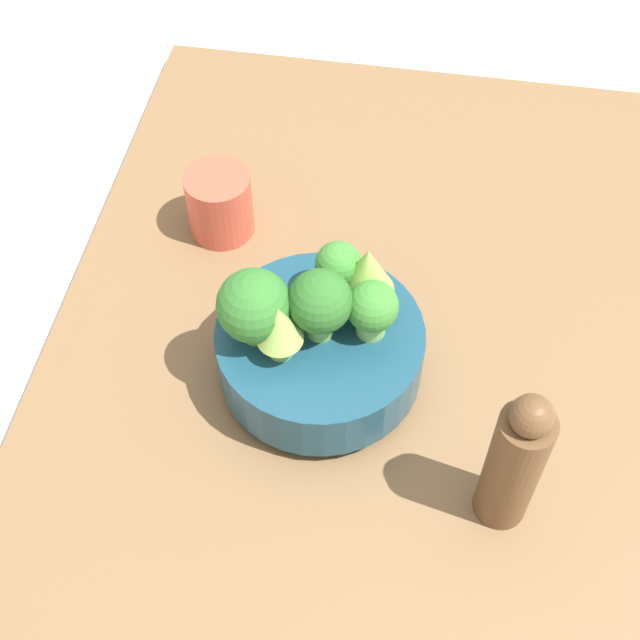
# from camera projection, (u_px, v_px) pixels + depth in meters

# --- Properties ---
(ground_plane) EXTENTS (6.00, 6.00, 0.00)m
(ground_plane) POSITION_uv_depth(u_px,v_px,m) (351.00, 380.00, 0.95)
(ground_plane) COLOR silver
(table) EXTENTS (0.98, 0.64, 0.03)m
(table) POSITION_uv_depth(u_px,v_px,m) (351.00, 371.00, 0.94)
(table) COLOR brown
(table) RESTS_ON ground_plane
(bowl) EXTENTS (0.20, 0.20, 0.07)m
(bowl) POSITION_uv_depth(u_px,v_px,m) (320.00, 351.00, 0.88)
(bowl) COLOR navy
(bowl) RESTS_ON table
(broccoli_floret_front) EXTENTS (0.05, 0.05, 0.06)m
(broccoli_floret_front) POSITION_uv_depth(u_px,v_px,m) (372.00, 308.00, 0.83)
(broccoli_floret_front) COLOR #7AB256
(broccoli_floret_front) RESTS_ON bowl
(broccoli_floret_center) EXTENTS (0.06, 0.06, 0.08)m
(broccoli_floret_center) POSITION_uv_depth(u_px,v_px,m) (320.00, 303.00, 0.82)
(broccoli_floret_center) COLOR #6BA34C
(broccoli_floret_center) RESTS_ON bowl
(romanesco_piece_far) EXTENTS (0.04, 0.04, 0.07)m
(romanesco_piece_far) POSITION_uv_depth(u_px,v_px,m) (279.00, 327.00, 0.81)
(romanesco_piece_far) COLOR #6BA34C
(romanesco_piece_far) RESTS_ON bowl
(romanesco_piece_near) EXTENTS (0.05, 0.05, 0.08)m
(romanesco_piece_near) POSITION_uv_depth(u_px,v_px,m) (367.00, 272.00, 0.83)
(romanesco_piece_near) COLOR #6BA34C
(romanesco_piece_near) RESTS_ON bowl
(broccoli_floret_back) EXTENTS (0.07, 0.07, 0.08)m
(broccoli_floret_back) POSITION_uv_depth(u_px,v_px,m) (254.00, 307.00, 0.82)
(broccoli_floret_back) COLOR #609347
(broccoli_floret_back) RESTS_ON bowl
(broccoli_floret_right) EXTENTS (0.05, 0.05, 0.07)m
(broccoli_floret_right) POSITION_uv_depth(u_px,v_px,m) (338.00, 269.00, 0.85)
(broccoli_floret_right) COLOR #7AB256
(broccoli_floret_right) RESTS_ON bowl
(cup) EXTENTS (0.07, 0.07, 0.08)m
(cup) POSITION_uv_depth(u_px,v_px,m) (220.00, 204.00, 1.00)
(cup) COLOR #C64C38
(cup) RESTS_ON table
(pepper_mill) EXTENTS (0.05, 0.05, 0.18)m
(pepper_mill) POSITION_uv_depth(u_px,v_px,m) (515.00, 462.00, 0.76)
(pepper_mill) COLOR brown
(pepper_mill) RESTS_ON table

